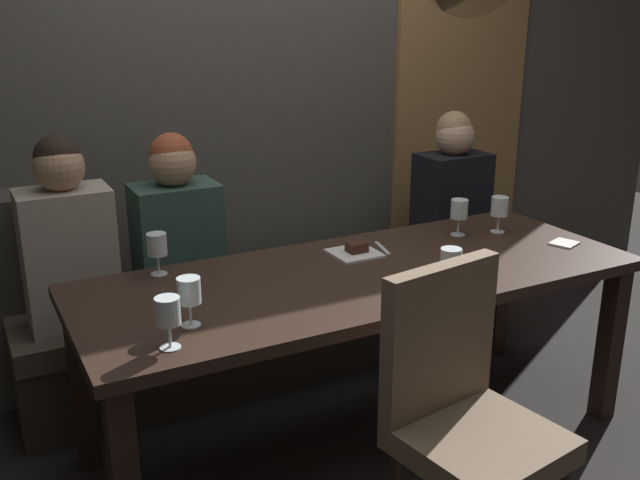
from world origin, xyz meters
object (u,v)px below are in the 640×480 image
(banquette_bench, at_px, (287,325))
(wine_glass_near_right, at_px, (499,207))
(dining_table, at_px, (362,292))
(wine_glass_near_left, at_px, (189,292))
(wine_glass_end_left, at_px, (451,261))
(fork_on_table, at_px, (382,248))
(diner_redhead, at_px, (67,238))
(chair_near_side, at_px, (462,404))
(wine_glass_end_right, at_px, (459,211))
(wine_glass_far_left, at_px, (168,312))
(diner_bearded, at_px, (177,227))
(wine_glass_far_right, at_px, (157,246))
(dessert_plate, at_px, (355,251))
(diner_far_end, at_px, (452,188))

(banquette_bench, distance_m, wine_glass_near_right, 1.16)
(dining_table, height_order, wine_glass_near_left, wine_glass_near_left)
(wine_glass_end_left, height_order, fork_on_table, wine_glass_end_left)
(banquette_bench, bearing_deg, diner_redhead, -179.68)
(chair_near_side, distance_m, wine_glass_end_right, 1.19)
(wine_glass_near_left, bearing_deg, fork_on_table, 20.61)
(diner_redhead, height_order, wine_glass_end_right, diner_redhead)
(wine_glass_near_right, bearing_deg, wine_glass_far_left, -165.03)
(dining_table, relative_size, wine_glass_end_left, 13.41)
(wine_glass_near_right, bearing_deg, wine_glass_near_left, -168.43)
(diner_bearded, distance_m, wine_glass_end_left, 1.22)
(wine_glass_end_left, height_order, wine_glass_far_left, same)
(wine_glass_near_left, xyz_separation_m, wine_glass_near_right, (1.55, 0.32, 0.00))
(banquette_bench, relative_size, diner_bearded, 3.25)
(wine_glass_far_right, bearing_deg, diner_bearded, 62.26)
(wine_glass_far_left, bearing_deg, wine_glass_far_right, 77.15)
(dining_table, xyz_separation_m, wine_glass_far_right, (-0.71, 0.34, 0.20))
(wine_glass_near_right, height_order, dessert_plate, wine_glass_near_right)
(diner_redhead, xyz_separation_m, wine_glass_far_left, (0.13, -0.99, 0.03))
(wine_glass_near_left, xyz_separation_m, wine_glass_end_left, (0.91, -0.16, 0.00))
(fork_on_table, bearing_deg, banquette_bench, 126.51)
(dining_table, relative_size, dessert_plate, 11.58)
(diner_bearded, bearing_deg, wine_glass_near_left, -104.35)
(wine_glass_near_left, bearing_deg, wine_glass_end_right, 15.01)
(dining_table, relative_size, diner_bearded, 2.86)
(diner_bearded, height_order, wine_glass_end_left, diner_bearded)
(wine_glass_far_right, bearing_deg, wine_glass_near_right, -7.01)
(diner_redhead, height_order, wine_glass_near_left, diner_redhead)
(wine_glass_near_left, height_order, wine_glass_far_right, same)
(wine_glass_far_right, bearing_deg, wine_glass_near_left, -94.30)
(chair_near_side, xyz_separation_m, dessert_plate, (0.15, 0.91, 0.20))
(banquette_bench, distance_m, wine_glass_near_left, 1.30)
(dining_table, bearing_deg, diner_redhead, 144.60)
(banquette_bench, height_order, wine_glass_far_left, wine_glass_far_left)
(wine_glass_end_left, xyz_separation_m, fork_on_table, (0.05, 0.52, -0.11))
(diner_bearded, bearing_deg, wine_glass_far_right, -117.74)
(wine_glass_end_right, relative_size, wine_glass_end_left, 1.00)
(wine_glass_far_left, relative_size, fork_on_table, 0.96)
(chair_near_side, bearing_deg, wine_glass_end_left, 58.80)
(diner_redhead, height_order, dessert_plate, diner_redhead)
(diner_redhead, height_order, wine_glass_near_right, diner_redhead)
(diner_bearded, relative_size, wine_glass_near_right, 4.69)
(diner_far_end, relative_size, wine_glass_near_right, 4.64)
(diner_redhead, relative_size, diner_bearded, 1.03)
(banquette_bench, relative_size, wine_glass_near_left, 15.24)
(wine_glass_far_right, bearing_deg, diner_redhead, 127.24)
(wine_glass_near_right, bearing_deg, wine_glass_end_left, -143.37)
(wine_glass_end_left, relative_size, wine_glass_near_right, 1.00)
(diner_far_end, relative_size, fork_on_table, 4.48)
(wine_glass_end_left, relative_size, wine_glass_far_left, 1.00)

